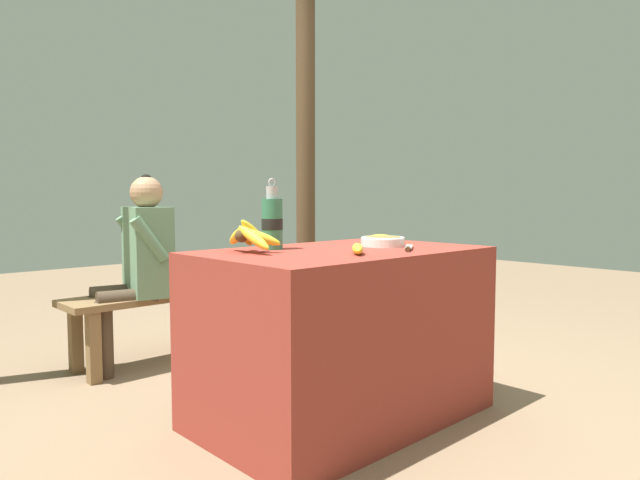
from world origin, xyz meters
TOP-DOWN VIEW (x-y plane):
  - ground_plane at (0.00, 0.00)m, footprint 12.00×12.00m
  - market_counter at (0.00, 0.00)m, footprint 1.18×0.73m
  - banana_bunch_ripe at (-0.36, 0.15)m, footprint 0.17×0.30m
  - serving_bowl at (0.24, -0.02)m, footprint 0.19×0.19m
  - water_bottle at (-0.21, 0.20)m, footprint 0.09×0.09m
  - loose_banana_front at (-0.09, -0.18)m, footprint 0.16×0.17m
  - loose_banana_side at (0.37, 0.12)m, footprint 0.17×0.05m
  - knife at (0.16, -0.22)m, footprint 0.20×0.16m
  - wooden_bench at (0.08, 1.28)m, footprint 1.54×0.32m
  - seated_vendor at (-0.29, 1.25)m, footprint 0.45×0.42m
  - banana_bunch_green at (0.54, 1.28)m, footprint 0.16×0.29m
  - support_post_far at (1.18, 1.55)m, footprint 0.14×0.14m

SIDE VIEW (x-z plane):
  - ground_plane at x=0.00m, z-range 0.00..0.00m
  - wooden_bench at x=0.08m, z-range 0.13..0.53m
  - market_counter at x=0.00m, z-range 0.00..0.71m
  - banana_bunch_green at x=0.54m, z-range 0.39..0.53m
  - seated_vendor at x=-0.29m, z-range 0.07..1.12m
  - knife at x=0.16m, z-range 0.71..0.73m
  - loose_banana_front at x=-0.09m, z-range 0.71..0.75m
  - loose_banana_side at x=0.37m, z-range 0.71..0.75m
  - serving_bowl at x=0.24m, z-range 0.72..0.76m
  - banana_bunch_ripe at x=-0.36m, z-range 0.71..0.85m
  - water_bottle at x=-0.21m, z-range 0.68..0.97m
  - support_post_far at x=1.18m, z-range 0.00..2.46m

